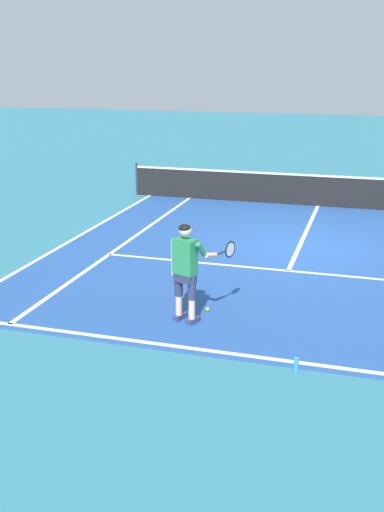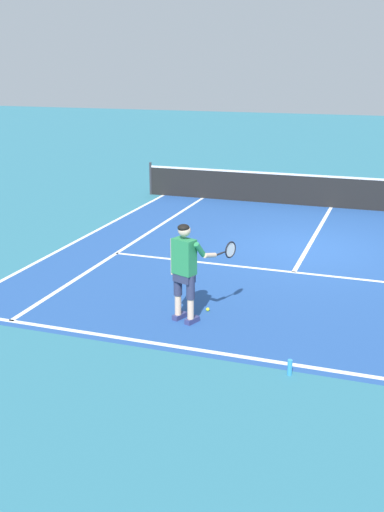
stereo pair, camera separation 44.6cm
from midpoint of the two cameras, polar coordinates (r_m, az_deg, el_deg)
The scene contains 11 objects.
ground_plane at distance 14.84m, azimuth 9.07°, elevation 0.81°, with size 80.00×80.00×0.00m, color teal.
court_inner_surface at distance 14.18m, azimuth 8.69°, elevation 0.05°, with size 10.98×10.92×0.00m, color #234C93.
line_baseline at distance 9.36m, azimuth 3.98°, elevation -9.25°, with size 10.98×0.10×0.01m, color white.
line_service at distance 13.11m, azimuth 7.97°, elevation -1.37°, with size 8.23×0.10×0.01m, color white.
line_centre_service at distance 16.15m, azimuth 9.74°, elevation 2.17°, with size 0.10×6.40×0.01m, color white.
line_singles_left at distance 15.25m, azimuth -6.79°, elevation 1.39°, with size 0.10×10.52×0.01m, color white.
line_doubles_left at distance 15.83m, azimuth -11.37°, elevation 1.76°, with size 0.10×10.52×0.01m, color white.
tennis_net at distance 19.14m, azimuth 11.04°, elevation 6.02°, with size 11.96×0.08×1.07m.
tennis_player at distance 10.18m, azimuth -1.77°, elevation -0.96°, with size 0.94×1.00×1.71m.
tennis_ball_near_feet at distance 10.93m, azimuth 0.28°, elevation -4.97°, with size 0.07×0.07×0.07m, color #CCE02D.
water_bottle at distance 8.92m, azimuth 8.21°, elevation -10.02°, with size 0.07×0.07×0.23m, color #3393D6.
Camera 1 is at (1.55, -14.18, 4.22)m, focal length 43.08 mm.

